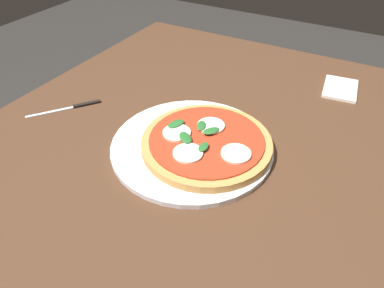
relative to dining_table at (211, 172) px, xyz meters
name	(u,v)px	position (x,y,z in m)	size (l,w,h in m)	color
dining_table	(211,172)	(0.00, 0.00, 0.00)	(1.21, 1.11, 0.73)	#4C301E
serving_tray	(192,145)	(-0.04, 0.03, 0.10)	(0.37, 0.37, 0.01)	silver
pizza	(205,142)	(-0.03, 0.00, 0.12)	(0.29, 0.29, 0.03)	tan
napkin	(340,88)	(0.40, -0.21, 0.10)	(0.13, 0.09, 0.01)	white
knife	(74,107)	(-0.04, 0.39, 0.09)	(0.16, 0.13, 0.01)	black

